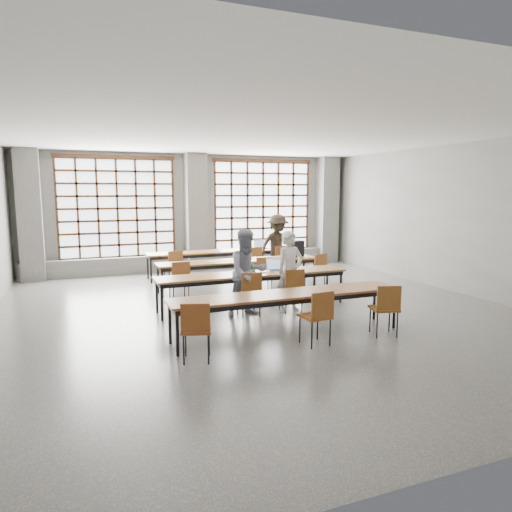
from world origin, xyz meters
The scene contains 39 objects.
floor centered at (0.00, 0.00, 0.00)m, with size 11.00×11.00×0.00m, color #474845.
ceiling centered at (0.00, 0.00, 3.50)m, with size 11.00×11.00×0.00m, color silver.
wall_back centered at (0.00, 5.50, 1.75)m, with size 10.00×10.00×0.00m, color slate.
wall_front centered at (0.00, -5.50, 1.75)m, with size 10.00×10.00×0.00m, color slate.
wall_right centered at (5.00, 0.00, 1.75)m, with size 11.00×11.00×0.00m, color slate.
column_left centered at (-4.50, 5.22, 1.75)m, with size 0.60×0.55×3.50m, color #545452.
column_mid centered at (0.00, 5.22, 1.75)m, with size 0.60×0.55×3.50m, color #545452.
column_right centered at (4.50, 5.22, 1.75)m, with size 0.60×0.55×3.50m, color #545452.
window_left centered at (-2.25, 5.42, 1.90)m, with size 3.32×0.12×3.00m.
window_right centered at (2.25, 5.42, 1.90)m, with size 3.32×0.12×3.00m.
sill_ledge centered at (0.00, 5.30, 0.25)m, with size 9.80×0.35×0.50m, color #545452.
desk_row_a centered at (0.31, 3.99, 0.66)m, with size 4.00×0.70×0.73m.
desk_row_b centered at (0.29, 2.14, 0.66)m, with size 4.00×0.70×0.73m.
desk_row_c centered at (-0.03, 0.36, 0.66)m, with size 4.00×0.70×0.73m.
desk_row_d centered at (-0.14, -1.57, 0.66)m, with size 4.00×0.70×0.73m.
chair_back_left centered at (-1.07, 3.36, 0.54)m, with size 0.50×0.50×0.88m.
chair_back_mid centered at (1.13, 3.36, 0.54)m, with size 0.49×0.50×0.88m.
chair_back_right centered at (1.92, 3.36, 0.54)m, with size 0.45×0.46×0.88m.
chair_mid_left centered at (-1.31, 1.51, 0.54)m, with size 0.44×0.45×0.88m.
chair_mid_centre centered at (0.68, 1.51, 0.54)m, with size 0.48×0.49×0.88m.
chair_mid_right centered at (2.11, 1.51, 0.54)m, with size 0.51×0.51×0.88m.
chair_front_left centered at (-0.33, -0.26, 0.54)m, with size 0.43×0.44×0.88m.
chair_front_right centered at (0.57, -0.26, 0.54)m, with size 0.44×0.44×0.88m.
chair_near_left centered at (-1.86, -2.19, 0.54)m, with size 0.52×0.53×0.88m.
chair_near_mid centered at (0.07, -2.20, 0.54)m, with size 0.46×0.46×0.88m.
chair_near_right centered at (1.34, -2.19, 0.54)m, with size 0.52×0.52×0.88m.
student_male centered at (0.57, -0.14, 0.81)m, with size 0.59×0.39×1.61m, color silver.
student_female centered at (-0.33, -0.14, 0.84)m, with size 0.82×0.64×1.68m, color navy.
student_back centered at (1.91, 3.49, 0.87)m, with size 1.13×0.65×1.74m, color black.
laptop_front centered at (0.53, 0.47, 0.79)m, with size 0.40×0.35×0.26m.
laptop_back centered at (1.65, 4.10, 0.79)m, with size 0.43×0.39×0.26m.
mouse centered at (0.92, 0.34, 0.75)m, with size 0.10×0.06×0.04m, color white.
green_box centered at (-0.08, 0.44, 0.78)m, with size 0.25×0.09×0.09m, color #3A912F.
phone centered at (0.15, 0.26, 0.74)m, with size 0.13×0.06×0.01m, color black.
paper_sheet_a centered at (-0.31, 2.19, 0.73)m, with size 0.30×0.21×0.00m, color silver.
paper_sheet_b centered at (-0.01, 2.09, 0.73)m, with size 0.30×0.21×0.00m, color silver.
backpack centered at (1.89, 2.19, 0.93)m, with size 0.32×0.20×0.40m, color black.
plastic_bag centered at (1.21, 4.04, 0.87)m, with size 0.26×0.21×0.29m, color silver.
red_pouch centered at (-1.84, -2.12, 0.50)m, with size 0.20×0.08×0.06m, color maroon.
Camera 1 is at (-3.32, -8.23, 2.40)m, focal length 32.00 mm.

